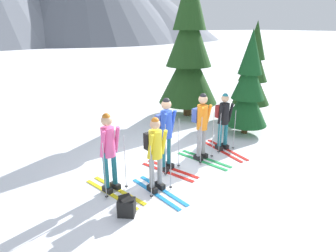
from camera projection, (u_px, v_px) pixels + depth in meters
ground_plane at (173, 173)px, 7.12m from camera, size 400.00×400.00×0.00m
skier_in_pink at (109, 150)px, 6.01m from camera, size 0.89×1.69×1.78m
skier_in_yellow at (155, 151)px, 6.05m from camera, size 0.66×1.61×1.69m
skier_in_blue at (166, 130)px, 6.92m from camera, size 0.95×1.55×1.86m
skier_in_orange at (202, 123)px, 7.51m from camera, size 0.85×1.60×1.83m
skier_in_black at (223, 119)px, 8.16m from camera, size 0.61×1.71×1.68m
pine_tree_near at (253, 72)px, 11.69m from camera, size 1.51×1.51×3.65m
pine_tree_mid at (248, 88)px, 9.26m from camera, size 1.39×1.39×3.37m
pine_tree_far at (189, 51)px, 10.92m from camera, size 2.30×2.30×5.56m
backpack_on_snow_front at (126, 207)px, 5.47m from camera, size 0.40×0.37×0.38m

